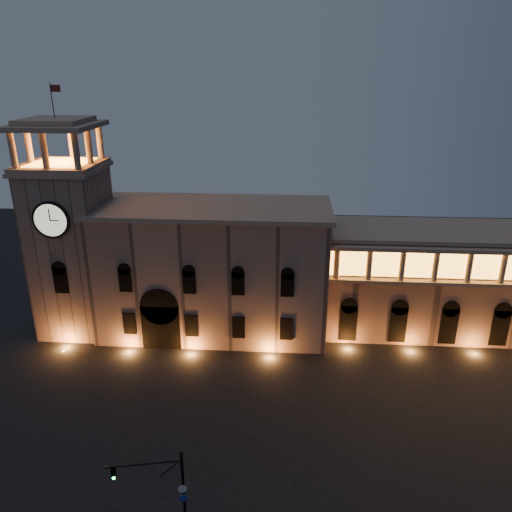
% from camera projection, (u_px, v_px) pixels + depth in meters
% --- Properties ---
extents(ground, '(160.00, 160.00, 0.00)m').
position_uv_depth(ground, '(202.00, 437.00, 49.27)').
color(ground, black).
rests_on(ground, ground).
extents(government_building, '(30.80, 12.80, 17.60)m').
position_uv_depth(government_building, '(212.00, 270.00, 66.71)').
color(government_building, '#8E6D5D').
rests_on(government_building, ground).
extents(clock_tower, '(9.80, 9.80, 32.40)m').
position_uv_depth(clock_tower, '(72.00, 243.00, 65.69)').
color(clock_tower, '#8E6D5D').
rests_on(clock_tower, ground).
extents(colonnade_wing, '(40.60, 11.50, 14.50)m').
position_uv_depth(colonnade_wing, '(467.00, 281.00, 66.86)').
color(colonnade_wing, '#896857').
rests_on(colonnade_wing, ground).
extents(traffic_light, '(5.80, 1.51, 8.08)m').
position_uv_depth(traffic_light, '(170.00, 493.00, 37.44)').
color(traffic_light, black).
rests_on(traffic_light, ground).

